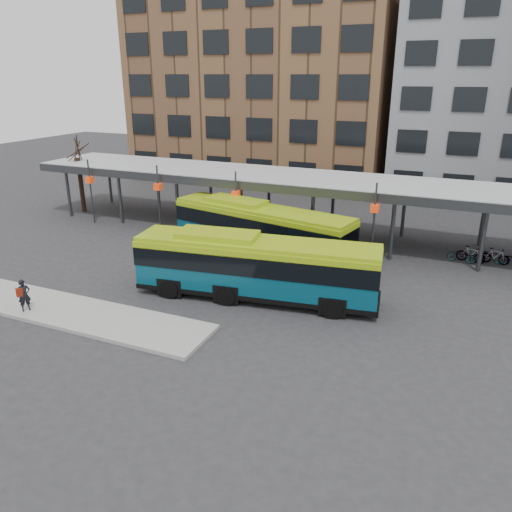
{
  "coord_description": "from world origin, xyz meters",
  "views": [
    {
      "loc": [
        10.82,
        -19.02,
        10.68
      ],
      "look_at": [
        1.21,
        3.26,
        1.8
      ],
      "focal_mm": 35.0,
      "sensor_mm": 36.0,
      "label": 1
    }
  ],
  "objects_px": {
    "bus_front": "(255,266)",
    "bus_rear": "(261,228)",
    "pedestrian": "(24,295)",
    "tree": "(81,182)"
  },
  "relations": [
    {
      "from": "bus_front",
      "to": "bus_rear",
      "type": "relative_size",
      "value": 1.01
    },
    {
      "from": "bus_front",
      "to": "pedestrian",
      "type": "xyz_separation_m",
      "value": [
        -9.2,
        -5.95,
        -0.76
      ]
    },
    {
      "from": "tree",
      "to": "pedestrian",
      "type": "distance_m",
      "value": 19.03
    },
    {
      "from": "bus_front",
      "to": "pedestrian",
      "type": "relative_size",
      "value": 7.92
    },
    {
      "from": "tree",
      "to": "pedestrian",
      "type": "relative_size",
      "value": 3.61
    },
    {
      "from": "bus_rear",
      "to": "pedestrian",
      "type": "height_order",
      "value": "bus_rear"
    },
    {
      "from": "bus_front",
      "to": "bus_rear",
      "type": "distance_m",
      "value": 6.57
    },
    {
      "from": "bus_rear",
      "to": "pedestrian",
      "type": "bearing_deg",
      "value": -107.78
    },
    {
      "from": "tree",
      "to": "bus_front",
      "type": "distance_m",
      "value": 22.01
    },
    {
      "from": "bus_front",
      "to": "bus_rear",
      "type": "bearing_deg",
      "value": 102.87
    }
  ]
}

